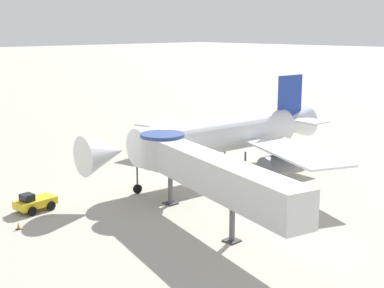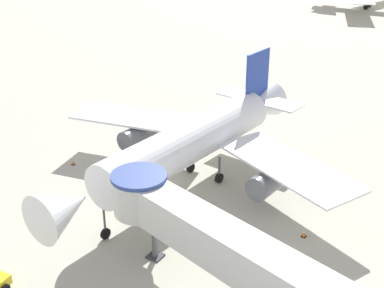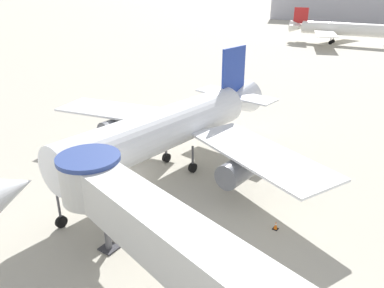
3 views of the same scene
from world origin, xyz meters
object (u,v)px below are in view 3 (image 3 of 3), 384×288
(main_airplane, at_px, (164,130))
(traffic_cone_starboard_wing, at_px, (276,226))
(background_jet_red_tail, at_px, (342,29))
(traffic_cone_port_wing, at_px, (56,151))
(jet_bridge, at_px, (158,230))

(main_airplane, height_order, traffic_cone_starboard_wing, main_airplane)
(traffic_cone_starboard_wing, xyz_separation_m, background_jet_red_tail, (-19.60, 95.67, 4.06))
(traffic_cone_port_wing, bearing_deg, traffic_cone_starboard_wing, 1.35)
(traffic_cone_port_wing, xyz_separation_m, background_jet_red_tail, (4.53, 96.24, 4.08))
(main_airplane, relative_size, traffic_cone_port_wing, 51.25)
(jet_bridge, bearing_deg, traffic_cone_starboard_wing, 88.39)
(main_airplane, bearing_deg, jet_bridge, -47.34)
(traffic_cone_port_wing, bearing_deg, background_jet_red_tail, 87.30)
(traffic_cone_starboard_wing, relative_size, background_jet_red_tail, 0.02)
(traffic_cone_port_wing, distance_m, background_jet_red_tail, 96.43)
(main_airplane, distance_m, jet_bridge, 15.20)
(traffic_cone_starboard_wing, xyz_separation_m, traffic_cone_port_wing, (-24.13, -0.57, -0.02))
(background_jet_red_tail, bearing_deg, traffic_cone_port_wing, 174.95)
(main_airplane, height_order, jet_bridge, main_airplane)
(jet_bridge, xyz_separation_m, traffic_cone_port_wing, (-21.29, 9.22, -4.37))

